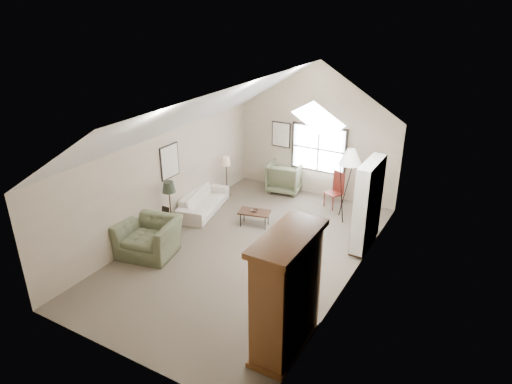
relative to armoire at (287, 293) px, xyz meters
The scene contains 18 objects.
room_shell 3.87m from the armoire, 132.25° to the left, with size 5.01×8.01×4.00m.
window 6.70m from the armoire, 108.11° to the left, with size 1.72×0.08×1.42m, color black.
skylight 4.02m from the armoire, 104.93° to the left, with size 0.80×1.20×0.52m, color white, non-canonical shape.
wall_art 5.98m from the armoire, 133.09° to the left, with size 1.97×3.71×0.88m.
armoire is the anchor object (origin of this frame).
tv_alcove 4.00m from the armoire, 87.71° to the left, with size 0.32×1.30×2.10m, color white.
media_console 4.08m from the armoire, 88.00° to the left, with size 0.34×1.18×0.60m, color #382316.
tv_panel 4.01m from the armoire, 88.00° to the left, with size 0.05×0.90×0.55m, color black.
sofa 5.78m from the armoire, 139.98° to the left, with size 2.04×0.80×0.60m, color beige.
armchair_near 4.40m from the armoire, 164.07° to the left, with size 1.32×1.15×0.86m, color #555B40.
armchair_far 6.83m from the armoire, 116.29° to the left, with size 0.99×1.02×0.93m, color #636748.
coffee_table 4.60m from the armoire, 126.67° to the left, with size 0.81×0.45×0.42m, color #3E2119.
bowl 4.56m from the armoire, 126.67° to the left, with size 0.20×0.20×0.05m, color #341D15.
side_table 4.92m from the armoire, 154.62° to the left, with size 0.51×0.51×0.51m, color #371D16.
side_chair 5.91m from the armoire, 102.83° to the left, with size 0.41×0.41×1.04m, color maroon.
tripod_lamp 5.23m from the armoire, 97.90° to the left, with size 0.59×0.59×2.04m, color white, non-canonical shape.
dark_lamp 4.95m from the armoire, 152.53° to the left, with size 0.34×0.34×1.42m, color black, non-canonical shape.
tan_lamp 6.57m from the armoire, 131.92° to the left, with size 0.26×0.26×1.28m, color tan, non-canonical shape.
Camera 1 is at (4.83, -8.09, 5.70)m, focal length 32.00 mm.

